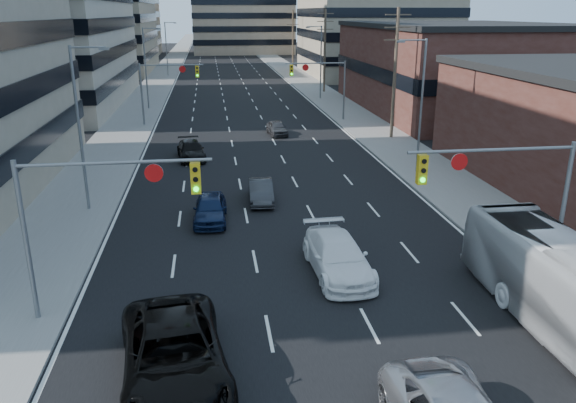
{
  "coord_description": "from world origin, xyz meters",
  "views": [
    {
      "loc": [
        -3.48,
        -10.96,
        10.63
      ],
      "look_at": [
        -0.07,
        13.68,
        2.2
      ],
      "focal_mm": 35.0,
      "sensor_mm": 36.0,
      "label": 1
    }
  ],
  "objects_px": {
    "white_van": "(338,256)",
    "sedan_blue": "(210,209)",
    "black_pickup": "(174,356)",
    "transit_bus": "(576,295)"
  },
  "relations": [
    {
      "from": "black_pickup",
      "to": "sedan_blue",
      "type": "bearing_deg",
      "value": 78.05
    },
    {
      "from": "white_van",
      "to": "sedan_blue",
      "type": "height_order",
      "value": "white_van"
    },
    {
      "from": "white_van",
      "to": "transit_bus",
      "type": "height_order",
      "value": "transit_bus"
    },
    {
      "from": "white_van",
      "to": "sedan_blue",
      "type": "bearing_deg",
      "value": 124.56
    },
    {
      "from": "black_pickup",
      "to": "white_van",
      "type": "bearing_deg",
      "value": 38.42
    },
    {
      "from": "transit_bus",
      "to": "sedan_blue",
      "type": "bearing_deg",
      "value": 132.9
    },
    {
      "from": "transit_bus",
      "to": "white_van",
      "type": "bearing_deg",
      "value": 138.68
    },
    {
      "from": "transit_bus",
      "to": "sedan_blue",
      "type": "height_order",
      "value": "transit_bus"
    },
    {
      "from": "sedan_blue",
      "to": "black_pickup",
      "type": "bearing_deg",
      "value": -92.33
    },
    {
      "from": "black_pickup",
      "to": "transit_bus",
      "type": "distance_m",
      "value": 13.31
    }
  ]
}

